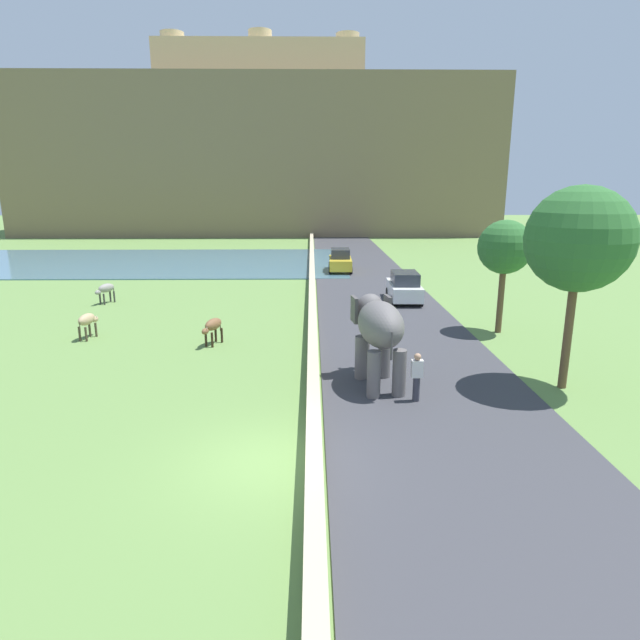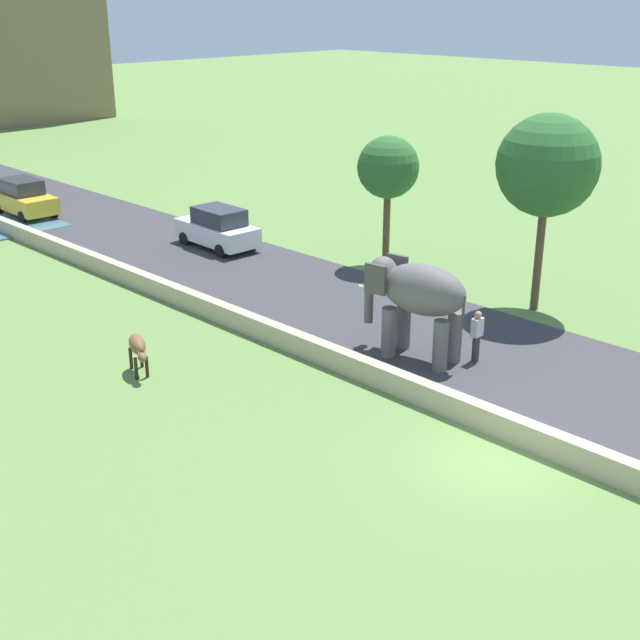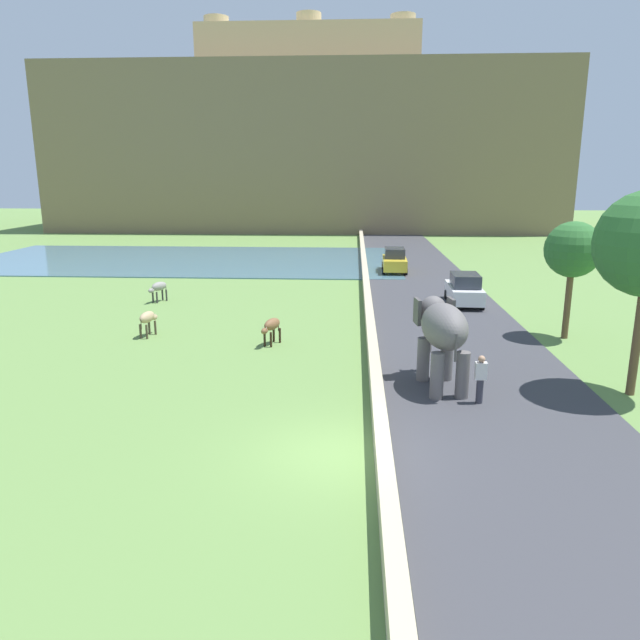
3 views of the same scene
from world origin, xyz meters
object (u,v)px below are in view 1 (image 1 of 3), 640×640
at_px(cow_tan, 87,320).
at_px(cow_grey, 106,289).
at_px(car_yellow, 340,260).
at_px(cow_brown, 213,326).
at_px(car_white, 404,287).
at_px(elephant, 379,328).
at_px(person_beside_elephant, 417,376).

bearing_deg(cow_tan, cow_grey, 104.59).
distance_m(car_yellow, cow_brown, 20.77).
distance_m(car_white, cow_grey, 17.30).
xyz_separation_m(elephant, cow_tan, (-12.21, 5.97, -1.20)).
relative_size(elephant, cow_tan, 2.50).
distance_m(car_white, car_yellow, 11.68).
bearing_deg(car_white, cow_tan, -154.27).
distance_m(elephant, car_white, 13.81).
distance_m(person_beside_elephant, car_yellow, 26.14).
distance_m(cow_tan, cow_grey, 7.57).
relative_size(elephant, cow_grey, 2.55).
bearing_deg(car_white, person_beside_elephant, -98.15).
bearing_deg(cow_brown, person_beside_elephant, -40.38).
xyz_separation_m(car_white, cow_brown, (-9.65, -8.48, -0.06)).
height_order(car_white, cow_brown, car_white).
relative_size(car_yellow, cow_tan, 2.84).
bearing_deg(cow_grey, person_beside_elephant, -44.25).
bearing_deg(elephant, person_beside_elephant, -54.67).
relative_size(elephant, car_white, 0.88).
distance_m(elephant, cow_brown, 8.21).
height_order(car_yellow, cow_grey, car_yellow).
bearing_deg(cow_grey, cow_tan, -75.41).
bearing_deg(cow_tan, elephant, -26.06).
distance_m(elephant, cow_grey, 19.44).
relative_size(person_beside_elephant, car_yellow, 0.40).
xyz_separation_m(elephant, car_yellow, (0.03, 24.64, -1.14)).
height_order(car_yellow, cow_brown, car_yellow).
distance_m(elephant, cow_tan, 13.65).
height_order(person_beside_elephant, car_white, car_white).
xyz_separation_m(person_beside_elephant, cow_grey, (-15.17, 14.78, -0.04)).
bearing_deg(cow_tan, person_beside_elephant, -29.34).
bearing_deg(elephant, car_white, 76.64).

